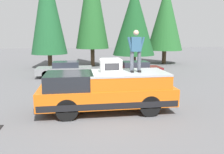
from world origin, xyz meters
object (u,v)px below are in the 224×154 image
(compressor_unit, at_px, (111,65))
(parked_car_grey, at_px, (65,69))
(pickup_truck, at_px, (107,91))
(parked_car_maroon, at_px, (134,69))
(person_on_truck_bed, at_px, (136,50))

(compressor_unit, xyz_separation_m, parked_car_grey, (8.23, 2.29, -1.35))
(pickup_truck, height_order, parked_car_grey, pickup_truck)
(parked_car_grey, bearing_deg, parked_car_maroon, -97.82)
(pickup_truck, xyz_separation_m, parked_car_maroon, (7.54, -3.03, -0.29))
(pickup_truck, distance_m, parked_car_grey, 8.52)
(person_on_truck_bed, bearing_deg, pickup_truck, 83.77)
(parked_car_maroon, height_order, parked_car_grey, same)
(person_on_truck_bed, distance_m, parked_car_grey, 9.21)
(parked_car_maroon, bearing_deg, pickup_truck, 158.10)
(person_on_truck_bed, relative_size, parked_car_maroon, 0.41)
(pickup_truck, bearing_deg, person_on_truck_bed, -96.23)
(compressor_unit, distance_m, parked_car_maroon, 8.16)
(compressor_unit, height_order, parked_car_maroon, compressor_unit)
(parked_car_maroon, xyz_separation_m, parked_car_grey, (0.71, 5.15, 0.00))
(parked_car_maroon, bearing_deg, person_on_truck_bed, 166.34)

